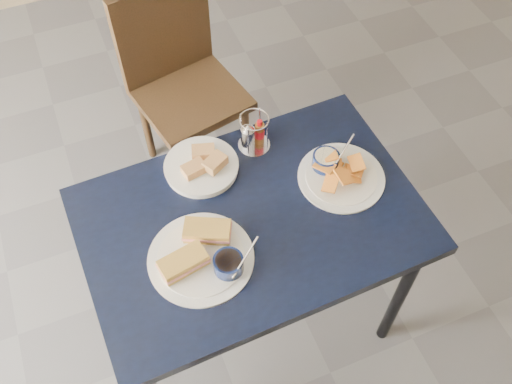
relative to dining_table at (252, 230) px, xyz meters
name	(u,v)px	position (x,y,z in m)	size (l,w,h in m)	color
ground	(215,337)	(-0.18, -0.04, -0.67)	(6.00, 6.00, 0.00)	#515156
dining_table	(252,230)	(0.00, 0.00, 0.00)	(1.08, 0.74, 0.75)	black
chair_far	(183,72)	(0.05, 0.95, -0.15)	(0.51, 0.50, 0.92)	black
sandwich_plate	(203,254)	(-0.19, -0.08, 0.10)	(0.32, 0.32, 0.12)	white
plantain_plate	(336,171)	(0.32, 0.05, 0.10)	(0.29, 0.29, 0.12)	white
bread_basket	(202,166)	(-0.08, 0.24, 0.10)	(0.24, 0.24, 0.07)	white
condiment_caddy	(253,135)	(0.11, 0.27, 0.13)	(0.11, 0.11, 0.14)	silver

